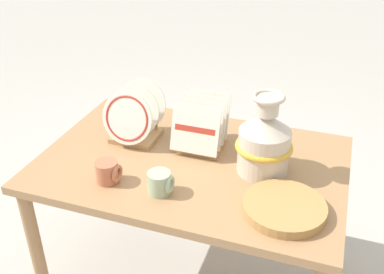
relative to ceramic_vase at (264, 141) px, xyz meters
The scene contains 7 objects.
display_table 0.36m from the ceramic_vase, behind, with size 1.24×0.83×0.70m.
ceramic_vase is the anchor object (origin of this frame).
dish_rack_round_plates 0.59m from the ceramic_vase, behind, with size 0.23×0.22×0.25m.
dish_rack_square_plates 0.31m from the ceramic_vase, 161.85° to the left, with size 0.20×0.21×0.22m.
wicker_charger_stack 0.28m from the ceramic_vase, 61.33° to the right, with size 0.29×0.29×0.04m.
mug_sage_glaze 0.43m from the ceramic_vase, 140.83° to the right, with size 0.09×0.09×0.09m.
mug_terracotta_glaze 0.61m from the ceramic_vase, 153.89° to the right, with size 0.09×0.09×0.09m.
Camera 1 is at (0.51, -1.47, 1.71)m, focal length 42.00 mm.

